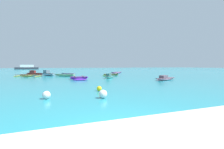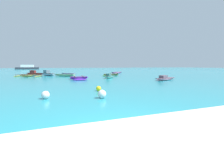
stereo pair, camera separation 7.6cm
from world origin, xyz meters
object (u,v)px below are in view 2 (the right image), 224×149
(moored_boat_1, at_px, (68,74))
(moored_boat_8, at_px, (79,78))
(moored_boat_0, at_px, (109,76))
(moored_boat_6, at_px, (165,78))
(mooring_buoy_0, at_px, (45,95))
(moored_boat_4, at_px, (35,73))
(moored_boat_9, at_px, (65,75))
(moored_boat_2, at_px, (48,74))
(moored_boat_3, at_px, (116,73))
(mooring_buoy_2, at_px, (102,94))
(moored_boat_5, at_px, (28,76))
(distant_ferry, at_px, (27,67))
(mooring_buoy_1, at_px, (99,88))
(moored_boat_7, at_px, (111,75))

(moored_boat_1, bearing_deg, moored_boat_8, -29.80)
(moored_boat_0, relative_size, moored_boat_6, 0.61)
(mooring_buoy_0, bearing_deg, moored_boat_0, 57.20)
(moored_boat_4, distance_m, moored_boat_9, 7.18)
(moored_boat_6, bearing_deg, moored_boat_8, 133.37)
(moored_boat_2, height_order, moored_boat_3, moored_boat_2)
(moored_boat_1, relative_size, moored_boat_2, 1.07)
(moored_boat_4, bearing_deg, mooring_buoy_2, -39.49)
(moored_boat_0, relative_size, moored_boat_9, 0.61)
(moored_boat_5, height_order, distant_ferry, distant_ferry)
(mooring_buoy_1, bearing_deg, moored_boat_5, 113.35)
(mooring_buoy_2, xyz_separation_m, distant_ferry, (-16.38, 73.05, 0.66))
(moored_boat_0, xyz_separation_m, moored_boat_9, (-5.73, 5.87, -0.04))
(moored_boat_6, bearing_deg, mooring_buoy_0, -174.91)
(moored_boat_4, bearing_deg, mooring_buoy_0, -45.86)
(moored_boat_4, bearing_deg, moored_boat_8, -25.13)
(moored_boat_5, bearing_deg, moored_boat_1, -36.04)
(moored_boat_3, distance_m, mooring_buoy_0, 25.14)
(mooring_buoy_0, xyz_separation_m, distant_ferry, (-13.56, 72.23, 0.68))
(moored_boat_6, distance_m, mooring_buoy_0, 13.95)
(moored_boat_1, bearing_deg, mooring_buoy_2, -32.44)
(moored_boat_0, height_order, moored_boat_7, moored_boat_0)
(mooring_buoy_1, bearing_deg, mooring_buoy_2, -99.86)
(moored_boat_2, relative_size, moored_boat_8, 1.01)
(mooring_buoy_0, bearing_deg, distant_ferry, 100.64)
(moored_boat_0, bearing_deg, moored_boat_8, 142.65)
(moored_boat_5, distance_m, moored_boat_8, 10.00)
(moored_boat_1, height_order, moored_boat_5, moored_boat_5)
(moored_boat_0, relative_size, moored_boat_3, 0.66)
(moored_boat_2, xyz_separation_m, moored_boat_6, (13.68, -13.52, -0.13))
(moored_boat_4, height_order, moored_boat_5, moored_boat_4)
(moored_boat_4, bearing_deg, moored_boat_7, 10.78)
(moored_boat_0, relative_size, moored_boat_1, 0.58)
(moored_boat_7, relative_size, moored_boat_8, 1.37)
(moored_boat_6, bearing_deg, moored_boat_5, 123.34)
(moored_boat_5, bearing_deg, mooring_buoy_1, -130.62)
(moored_boat_2, height_order, moored_boat_7, moored_boat_2)
(moored_boat_6, relative_size, distant_ferry, 0.35)
(moored_boat_9, height_order, distant_ferry, distant_ferry)
(moored_boat_4, relative_size, moored_boat_8, 0.99)
(moored_boat_5, relative_size, distant_ferry, 0.42)
(moored_boat_7, xyz_separation_m, mooring_buoy_2, (-6.45, -17.24, 0.07))
(distant_ferry, bearing_deg, mooring_buoy_0, -79.36)
(moored_boat_0, height_order, mooring_buoy_0, moored_boat_0)
(moored_boat_9, height_order, mooring_buoy_2, mooring_buoy_2)
(moored_boat_6, relative_size, mooring_buoy_2, 7.70)
(moored_boat_2, xyz_separation_m, moored_boat_4, (-2.42, 2.53, -0.03))
(moored_boat_2, relative_size, moored_boat_7, 0.74)
(moored_boat_1, distance_m, mooring_buoy_1, 19.77)
(moored_boat_6, relative_size, mooring_buoy_0, 8.42)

